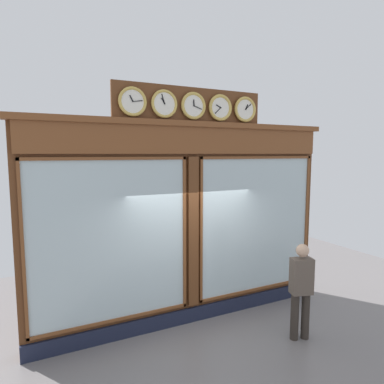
# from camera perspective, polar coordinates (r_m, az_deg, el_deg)

# --- Properties ---
(shop_facade) EXTENTS (6.04, 0.42, 4.39)m
(shop_facade) POSITION_cam_1_polar(r_m,az_deg,el_deg) (6.40, -0.50, -4.88)
(shop_facade) COLOR #5B3319
(shop_facade) RESTS_ON ground_plane
(pedestrian) EXTENTS (0.41, 0.32, 1.69)m
(pedestrian) POSITION_cam_1_polar(r_m,az_deg,el_deg) (6.27, 18.01, -15.11)
(pedestrian) COLOR #312A24
(pedestrian) RESTS_ON ground_plane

